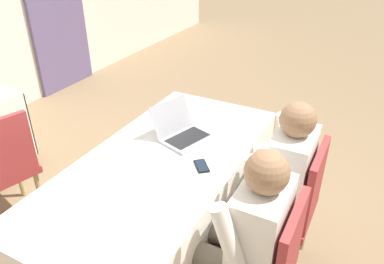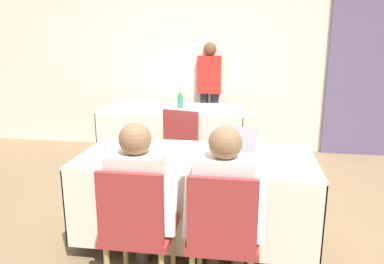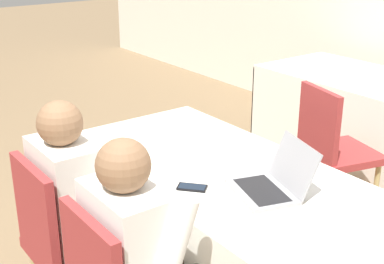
% 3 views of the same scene
% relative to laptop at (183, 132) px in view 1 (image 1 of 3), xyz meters
% --- Properties ---
extents(ground_plane, '(24.00, 24.00, 0.00)m').
position_rel_laptop_xyz_m(ground_plane, '(-0.29, -0.01, -0.79)').
color(ground_plane, '#846B4C').
extents(conference_table_near, '(1.87, 0.88, 0.75)m').
position_rel_laptop_xyz_m(conference_table_near, '(-0.29, -0.01, -0.22)').
color(conference_table_near, white).
rests_on(conference_table_near, ground_plane).
extents(laptop, '(0.39, 0.39, 0.22)m').
position_rel_laptop_xyz_m(laptop, '(0.00, 0.00, 0.00)').
color(laptop, '#99999E').
rests_on(laptop, conference_table_near).
extents(cell_phone, '(0.15, 0.14, 0.01)m').
position_rel_laptop_xyz_m(cell_phone, '(-0.24, -0.26, -0.04)').
color(cell_phone, black).
rests_on(cell_phone, conference_table_near).
extents(paper_beside_laptop, '(0.32, 0.36, 0.00)m').
position_rel_laptop_xyz_m(paper_beside_laptop, '(0.08, 0.18, -0.04)').
color(paper_beside_laptop, white).
rests_on(paper_beside_laptop, conference_table_near).
extents(paper_centre_table, '(0.25, 0.32, 0.00)m').
position_rel_laptop_xyz_m(paper_centre_table, '(-0.19, 0.09, -0.04)').
color(paper_centre_table, white).
rests_on(paper_centre_table, conference_table_near).
extents(chair_near_right, '(0.44, 0.44, 0.91)m').
position_rel_laptop_xyz_m(chair_near_right, '(-0.02, -0.75, -0.29)').
color(chair_near_right, tan).
rests_on(chair_near_right, ground_plane).
extents(chair_far_spare, '(0.54, 0.54, 0.91)m').
position_rel_laptop_xyz_m(chair_far_spare, '(-0.57, 1.14, -0.29)').
color(chair_far_spare, tan).
rests_on(chair_far_spare, ground_plane).
extents(person_checkered_shirt, '(0.50, 0.52, 1.17)m').
position_rel_laptop_xyz_m(person_checkered_shirt, '(-0.56, -0.65, -0.13)').
color(person_checkered_shirt, '#665B4C').
rests_on(person_checkered_shirt, ground_plane).
extents(person_white_shirt, '(0.50, 0.52, 1.17)m').
position_rel_laptop_xyz_m(person_white_shirt, '(-0.02, -0.65, -0.13)').
color(person_white_shirt, '#665B4C').
rests_on(person_white_shirt, ground_plane).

